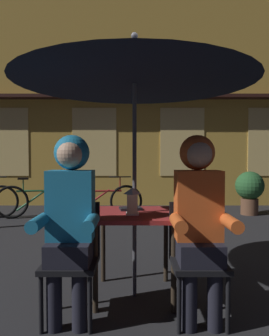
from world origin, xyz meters
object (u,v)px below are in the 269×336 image
at_px(cafe_table, 134,224).
at_px(chair_right, 197,253).
at_px(lantern, 132,200).
at_px(bicycle_second, 38,200).
at_px(person_left_hooded, 70,208).
at_px(bicycle_third, 101,201).
at_px(patio_umbrella, 134,62).
at_px(potted_plant, 250,189).
at_px(chair_left, 72,253).
at_px(person_right_hooded, 199,208).
at_px(book, 131,209).

relative_size(cafe_table, chair_right, 0.85).
relative_size(lantern, chair_right, 0.27).
xyz_separation_m(chair_right, bicycle_second, (-2.43, 3.90, -0.14)).
relative_size(chair_right, person_left_hooded, 0.62).
bearing_deg(bicycle_third, patio_umbrella, -78.97).
height_order(bicycle_third, potted_plant, potted_plant).
distance_m(lantern, bicycle_second, 4.15).
height_order(chair_left, person_right_hooded, person_right_hooded).
bearing_deg(lantern, bicycle_second, 117.97).
bearing_deg(chair_right, bicycle_second, 121.89).
relative_size(bicycle_third, book, 8.37).
bearing_deg(bicycle_third, chair_left, -87.03).
bearing_deg(chair_left, cafe_table, 37.55).
xyz_separation_m(lantern, person_right_hooded, (0.50, -0.33, -0.01)).
relative_size(chair_left, book, 4.35).
height_order(person_left_hooded, book, person_left_hooded).
xyz_separation_m(person_left_hooded, book, (0.44, 0.56, -0.09)).
distance_m(cafe_table, book, 0.18).
height_order(person_right_hooded, bicycle_third, person_right_hooded).
bearing_deg(chair_left, chair_right, 0.00).
distance_m(bicycle_second, potted_plant, 4.41).
relative_size(person_right_hooded, potted_plant, 1.52).
distance_m(patio_umbrella, lantern, 1.20).
bearing_deg(bicycle_third, person_right_hooded, -73.49).
bearing_deg(lantern, book, 94.14).
bearing_deg(bicycle_third, book, -79.11).
bearing_deg(lantern, patio_umbrella, 79.73).
distance_m(person_left_hooded, bicycle_second, 4.25).
relative_size(patio_umbrella, person_right_hooded, 1.65).
distance_m(bicycle_third, book, 3.44).
distance_m(lantern, person_right_hooded, 0.60).
distance_m(cafe_table, lantern, 0.25).
height_order(person_right_hooded, book, person_right_hooded).
bearing_deg(book, patio_umbrella, -85.89).
relative_size(chair_left, bicycle_second, 0.53).
bearing_deg(bicycle_second, patio_umbrella, -61.13).
bearing_deg(person_left_hooded, lantern, 35.16).
relative_size(cafe_table, patio_umbrella, 0.32).
xyz_separation_m(person_right_hooded, bicycle_third, (-1.16, 3.91, -0.50)).
bearing_deg(chair_right, patio_umbrella, 142.45).
xyz_separation_m(cafe_table, bicycle_third, (-0.68, 3.49, -0.29)).
bearing_deg(bicycle_second, potted_plant, 4.34).
relative_size(chair_right, person_right_hooded, 0.62).
distance_m(chair_right, bicycle_third, 4.03).
height_order(chair_left, potted_plant, potted_plant).
height_order(patio_umbrella, person_left_hooded, patio_umbrella).
height_order(cafe_table, book, book).
relative_size(person_left_hooded, bicycle_second, 0.85).
xyz_separation_m(person_right_hooded, book, (-0.52, 0.56, -0.09)).
relative_size(person_left_hooded, bicycle_third, 0.84).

